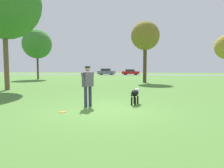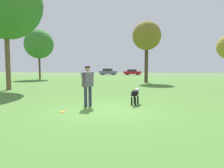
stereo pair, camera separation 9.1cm
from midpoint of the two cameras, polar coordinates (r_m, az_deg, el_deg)
name	(u,v)px [view 1 (the left image)]	position (r m, az deg, el deg)	size (l,w,h in m)	color
ground_plane	(105,109)	(7.68, -2.32, -7.13)	(120.00, 120.00, 0.00)	#4C7A33
far_road_strip	(140,75)	(45.16, 7.84, 2.58)	(120.00, 6.00, 0.01)	slate
person	(88,83)	(8.07, -7.25, 0.34)	(0.42, 0.67, 1.63)	#2D334C
dog	(135,94)	(8.62, 6.34, -2.73)	(0.42, 1.02, 0.67)	black
frisbee	(63,112)	(7.33, -14.26, -7.77)	(0.23, 0.23, 0.02)	orange
tree_near_left	(4,2)	(16.61, -28.68, 19.81)	(5.04, 5.04, 8.60)	brown
tree_mid_center	(145,36)	(21.80, 9.35, 13.29)	(2.99, 2.99, 6.43)	#4C3826
tree_far_left	(37,44)	(29.51, -20.71, 10.61)	(3.92, 3.92, 6.77)	#4C3826
parked_car_grey	(106,72)	(46.00, -1.69, 3.52)	(4.00, 1.86, 1.43)	slate
parked_car_red	(131,72)	(45.14, 5.30, 3.40)	(3.90, 1.84, 1.25)	red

